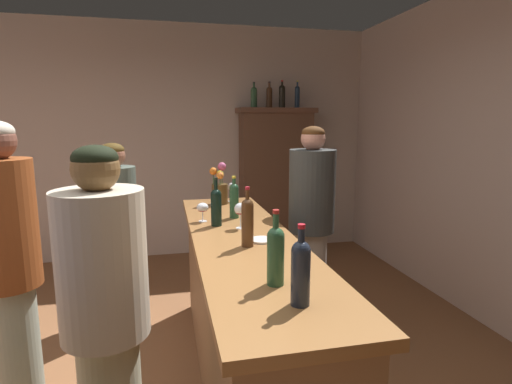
{
  "coord_description": "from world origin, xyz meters",
  "views": [
    {
      "loc": [
        0.14,
        -1.98,
        1.68
      ],
      "look_at": [
        0.74,
        0.73,
        1.19
      ],
      "focal_mm": 28.34,
      "sensor_mm": 36.0,
      "label": 1
    }
  ],
  "objects_px": {
    "cheese_plate": "(262,240)",
    "patron_by_cabinet": "(106,316)",
    "bar_counter": "(244,313)",
    "wine_glass_rear": "(240,210)",
    "display_cabinet": "(275,180)",
    "wine_bottle_chardonnay": "(234,199)",
    "patron_near_entrance": "(8,268)",
    "patron_redhead": "(116,225)",
    "wine_glass_front": "(232,188)",
    "bartender": "(311,224)",
    "wine_bottle_rose": "(301,270)",
    "display_bottle_left": "(254,96)",
    "display_bottle_midright": "(297,96)",
    "wine_glass_mid": "(203,208)",
    "flower_arrangement": "(220,188)",
    "wine_bottle_malbec": "(276,253)",
    "wine_bottle_pinot": "(216,205)",
    "display_bottle_center": "(282,95)",
    "display_bottle_midleft": "(269,96)",
    "wine_bottle_syrah": "(247,220)"
  },
  "relations": [
    {
      "from": "bar_counter",
      "to": "wine_glass_rear",
      "type": "height_order",
      "value": "wine_glass_rear"
    },
    {
      "from": "wine_bottle_rose",
      "to": "wine_glass_mid",
      "type": "bearing_deg",
      "value": 99.93
    },
    {
      "from": "wine_glass_front",
      "to": "wine_glass_mid",
      "type": "xyz_separation_m",
      "value": [
        -0.31,
        -0.65,
        -0.02
      ]
    },
    {
      "from": "wine_glass_mid",
      "to": "patron_by_cabinet",
      "type": "height_order",
      "value": "patron_by_cabinet"
    },
    {
      "from": "wine_bottle_pinot",
      "to": "display_bottle_midright",
      "type": "bearing_deg",
      "value": 60.0
    },
    {
      "from": "wine_bottle_rose",
      "to": "wine_glass_front",
      "type": "bearing_deg",
      "value": 88.03
    },
    {
      "from": "wine_bottle_malbec",
      "to": "cheese_plate",
      "type": "relative_size",
      "value": 2.31
    },
    {
      "from": "wine_bottle_pinot",
      "to": "wine_bottle_chardonnay",
      "type": "relative_size",
      "value": 1.07
    },
    {
      "from": "bartender",
      "to": "wine_glass_rear",
      "type": "bearing_deg",
      "value": 33.43
    },
    {
      "from": "cheese_plate",
      "to": "bar_counter",
      "type": "bearing_deg",
      "value": 129.15
    },
    {
      "from": "wine_glass_front",
      "to": "display_bottle_center",
      "type": "xyz_separation_m",
      "value": [
        0.87,
        1.45,
        0.88
      ]
    },
    {
      "from": "wine_bottle_syrah",
      "to": "display_bottle_midright",
      "type": "bearing_deg",
      "value": 66.61
    },
    {
      "from": "wine_glass_front",
      "to": "display_bottle_center",
      "type": "height_order",
      "value": "display_bottle_center"
    },
    {
      "from": "display_cabinet",
      "to": "display_bottle_left",
      "type": "bearing_deg",
      "value": -180.0
    },
    {
      "from": "wine_bottle_pinot",
      "to": "wine_glass_rear",
      "type": "height_order",
      "value": "wine_bottle_pinot"
    },
    {
      "from": "display_bottle_center",
      "to": "flower_arrangement",
      "type": "bearing_deg",
      "value": -122.74
    },
    {
      "from": "wine_glass_front",
      "to": "patron_near_entrance",
      "type": "height_order",
      "value": "patron_near_entrance"
    },
    {
      "from": "display_cabinet",
      "to": "display_bottle_midright",
      "type": "xyz_separation_m",
      "value": [
        0.27,
        -0.0,
        1.03
      ]
    },
    {
      "from": "cheese_plate",
      "to": "bartender",
      "type": "distance_m",
      "value": 0.84
    },
    {
      "from": "cheese_plate",
      "to": "patron_by_cabinet",
      "type": "bearing_deg",
      "value": -147.14
    },
    {
      "from": "bar_counter",
      "to": "display_bottle_left",
      "type": "distance_m",
      "value": 3.0
    },
    {
      "from": "patron_redhead",
      "to": "patron_by_cabinet",
      "type": "height_order",
      "value": "patron_by_cabinet"
    },
    {
      "from": "cheese_plate",
      "to": "display_cabinet",
      "type": "bearing_deg",
      "value": 73.01
    },
    {
      "from": "wine_bottle_chardonnay",
      "to": "bartender",
      "type": "bearing_deg",
      "value": 2.75
    },
    {
      "from": "bar_counter",
      "to": "display_cabinet",
      "type": "xyz_separation_m",
      "value": [
        0.9,
        2.54,
        0.46
      ]
    },
    {
      "from": "display_cabinet",
      "to": "patron_near_entrance",
      "type": "height_order",
      "value": "display_cabinet"
    },
    {
      "from": "wine_bottle_malbec",
      "to": "wine_bottle_chardonnay",
      "type": "xyz_separation_m",
      "value": [
        0.03,
        1.23,
        -0.0
      ]
    },
    {
      "from": "display_bottle_midleft",
      "to": "wine_bottle_pinot",
      "type": "bearing_deg",
      "value": -112.72
    },
    {
      "from": "patron_redhead",
      "to": "wine_glass_front",
      "type": "bearing_deg",
      "value": 61.71
    },
    {
      "from": "patron_near_entrance",
      "to": "display_bottle_center",
      "type": "bearing_deg",
      "value": 56.16
    },
    {
      "from": "wine_glass_rear",
      "to": "patron_near_entrance",
      "type": "bearing_deg",
      "value": -165.47
    },
    {
      "from": "display_bottle_midright",
      "to": "patron_by_cabinet",
      "type": "xyz_separation_m",
      "value": [
        -1.88,
        -3.17,
        -1.12
      ]
    },
    {
      "from": "bar_counter",
      "to": "display_bottle_left",
      "type": "relative_size",
      "value": 8.3
    },
    {
      "from": "wine_bottle_pinot",
      "to": "display_bottle_center",
      "type": "distance_m",
      "value": 2.64
    },
    {
      "from": "wine_glass_rear",
      "to": "bartender",
      "type": "distance_m",
      "value": 0.72
    },
    {
      "from": "wine_bottle_rose",
      "to": "cheese_plate",
      "type": "xyz_separation_m",
      "value": [
        0.05,
        0.84,
        -0.13
      ]
    },
    {
      "from": "flower_arrangement",
      "to": "display_bottle_center",
      "type": "xyz_separation_m",
      "value": [
        0.98,
        1.53,
        0.86
      ]
    },
    {
      "from": "wine_bottle_malbec",
      "to": "display_bottle_midleft",
      "type": "relative_size",
      "value": 1.05
    },
    {
      "from": "wine_bottle_rose",
      "to": "bartender",
      "type": "xyz_separation_m",
      "value": [
        0.59,
        1.47,
        -0.23
      ]
    },
    {
      "from": "bartender",
      "to": "wine_glass_front",
      "type": "bearing_deg",
      "value": -42.07
    },
    {
      "from": "wine_bottle_rose",
      "to": "wine_glass_rear",
      "type": "relative_size",
      "value": 1.87
    },
    {
      "from": "display_cabinet",
      "to": "wine_bottle_chardonnay",
      "type": "distance_m",
      "value": 2.23
    },
    {
      "from": "display_bottle_center",
      "to": "patron_by_cabinet",
      "type": "xyz_separation_m",
      "value": [
        -1.68,
        -3.17,
        -1.12
      ]
    },
    {
      "from": "flower_arrangement",
      "to": "patron_by_cabinet",
      "type": "height_order",
      "value": "patron_by_cabinet"
    },
    {
      "from": "wine_bottle_pinot",
      "to": "wine_glass_mid",
      "type": "xyz_separation_m",
      "value": [
        -0.08,
        0.13,
        -0.04
      ]
    },
    {
      "from": "display_cabinet",
      "to": "wine_glass_rear",
      "type": "relative_size",
      "value": 10.89
    },
    {
      "from": "display_cabinet",
      "to": "cheese_plate",
      "type": "relative_size",
      "value": 12.99
    },
    {
      "from": "wine_bottle_chardonnay",
      "to": "patron_near_entrance",
      "type": "distance_m",
      "value": 1.43
    },
    {
      "from": "patron_near_entrance",
      "to": "wine_bottle_syrah",
      "type": "bearing_deg",
      "value": 3.17
    },
    {
      "from": "wine_glass_rear",
      "to": "wine_glass_front",
      "type": "bearing_deg",
      "value": 84.34
    }
  ]
}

